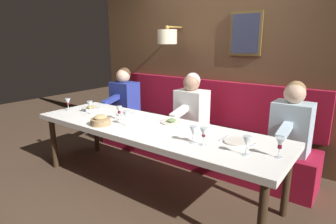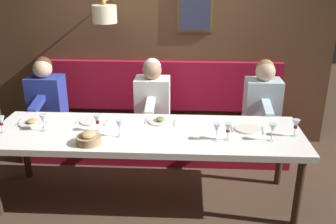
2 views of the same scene
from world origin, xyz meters
name	(u,v)px [view 1 (image 1 of 2)]	position (x,y,z in m)	size (l,w,h in m)	color
ground_plane	(151,187)	(0.00, 0.00, 0.00)	(12.00, 12.00, 0.00)	#4C3828
dining_table	(150,131)	(0.00, 0.00, 0.68)	(0.90, 2.95, 0.74)	white
banquette_bench	(192,146)	(0.89, 0.00, 0.23)	(0.52, 3.15, 0.45)	maroon
back_wall_panel	(215,61)	(1.46, 0.00, 1.36)	(0.59, 4.35, 2.90)	brown
diner_nearest	(292,120)	(0.88, -1.25, 0.82)	(0.60, 0.40, 0.79)	silver
diner_near	(191,105)	(0.88, 0.02, 0.82)	(0.60, 0.40, 0.79)	white
diner_middle	(124,94)	(0.88, 1.29, 0.82)	(0.60, 0.40, 0.79)	#283893
place_setting_0	(237,142)	(0.09, -0.97, 0.75)	(0.24, 0.32, 0.01)	silver
place_setting_1	(126,114)	(0.20, 0.57, 0.75)	(0.24, 0.32, 0.01)	white
place_setting_2	(171,122)	(0.23, -0.12, 0.75)	(0.24, 0.31, 0.05)	silver
place_setting_3	(91,108)	(0.11, 1.15, 0.75)	(0.24, 0.33, 0.05)	white
wine_glass_0	(90,105)	(-0.04, 0.97, 0.86)	(0.07, 0.07, 0.16)	silver
wine_glass_1	(204,133)	(-0.15, -0.75, 0.86)	(0.07, 0.07, 0.16)	silver
wine_glass_2	(193,131)	(-0.17, -0.65, 0.86)	(0.07, 0.07, 0.16)	silver
wine_glass_3	(126,115)	(-0.14, 0.23, 0.86)	(0.07, 0.07, 0.16)	silver
wine_glass_4	(280,144)	(-0.04, -1.37, 0.86)	(0.07, 0.07, 0.16)	silver
wine_glass_5	(119,110)	(-0.02, 0.45, 0.86)	(0.07, 0.07, 0.16)	silver
wine_glass_6	(68,102)	(-0.11, 1.34, 0.86)	(0.07, 0.07, 0.16)	silver
wine_glass_7	(247,142)	(-0.15, -1.14, 0.86)	(0.07, 0.07, 0.16)	silver
bread_bowl	(101,121)	(-0.29, 0.48, 0.79)	(0.22, 0.22, 0.12)	#9E7F56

